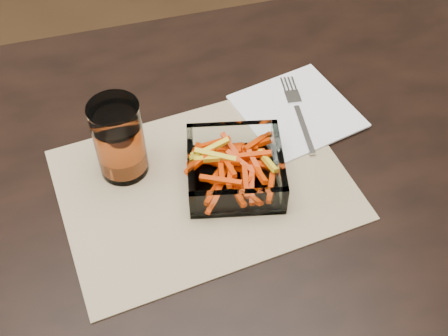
{
  "coord_description": "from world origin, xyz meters",
  "views": [
    {
      "loc": [
        -0.1,
        -0.55,
        1.46
      ],
      "look_at": [
        0.06,
        -0.01,
        0.78
      ],
      "focal_mm": 45.0,
      "sensor_mm": 36.0,
      "label": 1
    }
  ],
  "objects_px": {
    "tumbler": "(120,142)",
    "fork": "(298,110)",
    "dining_table": "(191,216)",
    "glass_bowl": "(235,170)"
  },
  "relations": [
    {
      "from": "fork",
      "to": "dining_table",
      "type": "bearing_deg",
      "value": -148.68
    },
    {
      "from": "tumbler",
      "to": "fork",
      "type": "height_order",
      "value": "tumbler"
    },
    {
      "from": "tumbler",
      "to": "fork",
      "type": "xyz_separation_m",
      "value": [
        0.32,
        0.04,
        -0.06
      ]
    },
    {
      "from": "glass_bowl",
      "to": "fork",
      "type": "distance_m",
      "value": 0.19
    },
    {
      "from": "dining_table",
      "to": "fork",
      "type": "bearing_deg",
      "value": 24.69
    },
    {
      "from": "dining_table",
      "to": "fork",
      "type": "xyz_separation_m",
      "value": [
        0.23,
        0.1,
        0.1
      ]
    },
    {
      "from": "dining_table",
      "to": "fork",
      "type": "relative_size",
      "value": 8.23
    },
    {
      "from": "glass_bowl",
      "to": "fork",
      "type": "height_order",
      "value": "glass_bowl"
    },
    {
      "from": "tumbler",
      "to": "fork",
      "type": "distance_m",
      "value": 0.33
    },
    {
      "from": "dining_table",
      "to": "glass_bowl",
      "type": "xyz_separation_m",
      "value": [
        0.07,
        -0.01,
        0.11
      ]
    }
  ]
}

